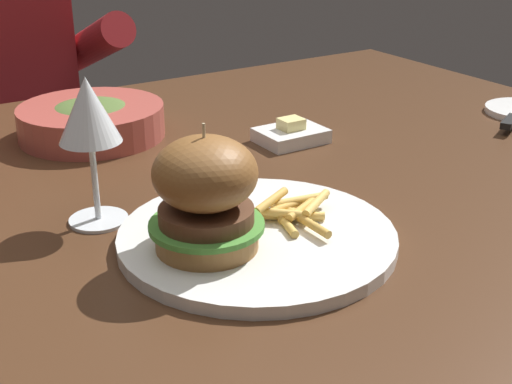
# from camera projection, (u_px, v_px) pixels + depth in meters

# --- Properties ---
(dining_table) EXTENTS (1.48, 0.99, 0.74)m
(dining_table) POSITION_uv_depth(u_px,v_px,m) (183.00, 240.00, 0.92)
(dining_table) COLOR #472B19
(dining_table) RESTS_ON ground
(main_plate) EXTENTS (0.29, 0.29, 0.01)m
(main_plate) POSITION_uv_depth(u_px,v_px,m) (255.00, 238.00, 0.75)
(main_plate) COLOR white
(main_plate) RESTS_ON dining_table
(burger_sandwich) EXTENTS (0.12, 0.12, 0.13)m
(burger_sandwich) POSITION_uv_depth(u_px,v_px,m) (206.00, 194.00, 0.69)
(burger_sandwich) COLOR #9E6B38
(burger_sandwich) RESTS_ON main_plate
(fries_pile) EXTENTS (0.11, 0.10, 0.03)m
(fries_pile) POSITION_uv_depth(u_px,v_px,m) (294.00, 210.00, 0.77)
(fries_pile) COLOR #E0B251
(fries_pile) RESTS_ON main_plate
(wine_glass) EXTENTS (0.07, 0.07, 0.17)m
(wine_glass) POSITION_uv_depth(u_px,v_px,m) (89.00, 116.00, 0.75)
(wine_glass) COLOR silver
(wine_glass) RESTS_ON dining_table
(butter_dish) EXTENTS (0.10, 0.07, 0.04)m
(butter_dish) POSITION_uv_depth(u_px,v_px,m) (291.00, 134.00, 1.04)
(butter_dish) COLOR white
(butter_dish) RESTS_ON dining_table
(soup_bowl) EXTENTS (0.22, 0.22, 0.05)m
(soup_bowl) POSITION_uv_depth(u_px,v_px,m) (92.00, 120.00, 1.06)
(soup_bowl) COLOR #B24C42
(soup_bowl) RESTS_ON dining_table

